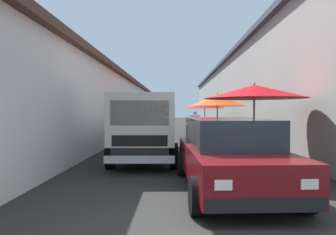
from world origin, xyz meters
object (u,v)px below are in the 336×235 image
Objects in this scene: hatchback_car at (229,154)px; plastic_stool at (208,134)px; fruit_stall_far_right at (217,107)px; fruit_stall_far_left at (253,100)px; parked_scooter at (209,131)px; vendor_by_crates at (195,123)px; delivery_truck at (144,130)px; fruit_stall_near_right at (139,108)px; fruit_stall_mid_lane at (205,108)px.

hatchback_car is 9.21× the size of plastic_stool.
fruit_stall_far_right is 5.36× the size of plastic_stool.
fruit_stall_far_left is at bearing -173.19° from fruit_stall_far_right.
hatchback_car is 2.37× the size of parked_scooter.
fruit_stall_far_left reaches higher than hatchback_car.
vendor_by_crates reaches higher than plastic_stool.
vendor_by_crates is (4.90, 0.57, -0.85)m from fruit_stall_far_right.
vendor_by_crates reaches higher than parked_scooter.
plastic_stool is (6.83, -2.70, -0.71)m from delivery_truck.
delivery_truck reaches higher than plastic_stool.
hatchback_car is 2.54× the size of vendor_by_crates.
parked_scooter is 3.89× the size of plastic_stool.
fruit_stall_near_right is 5.23× the size of plastic_stool.
plastic_stool is at bearing -56.61° from fruit_stall_near_right.
fruit_stall_mid_lane is 10.26m from delivery_truck.
fruit_stall_mid_lane is at bearing -2.44° from plastic_stool.
hatchback_car is at bearing -143.06° from delivery_truck.
delivery_truck is at bearing 158.41° from plastic_stool.
parked_scooter is (-0.12, -0.82, -0.46)m from vendor_by_crates.
delivery_truck reaches higher than hatchback_car.
plastic_stool is at bearing 168.55° from parked_scooter.
delivery_truck is (-4.56, -0.75, -0.66)m from fruit_stall_near_right.
hatchback_car is 10.51m from vendor_by_crates.
fruit_stall_far_left is 8.54m from parked_scooter.
plastic_stool is (7.57, 0.35, -1.58)m from fruit_stall_far_left.
parked_scooter is 0.87m from plastic_stool.
delivery_truck is (2.71, 2.04, 0.30)m from hatchback_car.
delivery_truck is (-9.84, 2.83, -0.72)m from fruit_stall_mid_lane.
delivery_truck is at bearing 76.43° from fruit_stall_far_left.
plastic_stool is at bearing -1.16° from fruit_stall_far_right.
fruit_stall_near_right is at bearing 9.33° from delivery_truck.
fruit_stall_far_right is 3.66m from fruit_stall_far_left.
fruit_stall_far_left reaches higher than fruit_stall_mid_lane.
plastic_stool is at bearing -21.59° from delivery_truck.
hatchback_car is 10.42m from parked_scooter.
vendor_by_crates is 0.93× the size of parked_scooter.
fruit_stall_far_left is 7.74m from plastic_stool.
fruit_stall_far_right is at bearing -42.23° from delivery_truck.
parked_scooter is at bearing -178.88° from fruit_stall_mid_lane.
fruit_stall_far_left is 2.51m from hatchback_car.
hatchback_car is at bearing 179.88° from vendor_by_crates.
fruit_stall_far_right is 0.47× the size of delivery_truck.
fruit_stall_far_right is 0.58× the size of hatchback_car.
fruit_stall_far_left is 8.65m from vendor_by_crates.
hatchback_car is (-12.55, 0.79, -1.02)m from fruit_stall_mid_lane.
fruit_stall_near_right is 6.53m from fruit_stall_far_left.
parked_scooter is (8.41, 0.18, -1.46)m from fruit_stall_far_left.
hatchback_car is at bearing 175.39° from parked_scooter.
delivery_truck is 8.22m from parked_scooter.
fruit_stall_mid_lane is 6.38m from fruit_stall_near_right.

